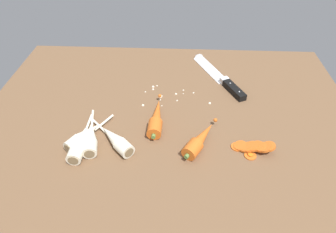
{
  "coord_description": "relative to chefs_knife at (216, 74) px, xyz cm",
  "views": [
    {
      "loc": [
        3.39,
        -71.4,
        60.89
      ],
      "look_at": [
        0.0,
        -2.0,
        1.5
      ],
      "focal_mm": 31.68,
      "sensor_mm": 36.0,
      "label": 1
    }
  ],
  "objects": [
    {
      "name": "ground_plane",
      "position": [
        -16.84,
        -24.74,
        -2.65
      ],
      "size": [
        120.0,
        90.0,
        4.0
      ],
      "primitive_type": "cube",
      "color": "brown"
    },
    {
      "name": "chefs_knife",
      "position": [
        0.0,
        0.0,
        0.0
      ],
      "size": [
        18.38,
        32.62,
        4.18
      ],
      "color": "silver",
      "rests_on": "ground_plane"
    },
    {
      "name": "whole_carrot",
      "position": [
        -20.31,
        -28.24,
        1.45
      ],
      "size": [
        4.49,
        20.42,
        4.2
      ],
      "color": "#D6601E",
      "rests_on": "ground_plane"
    },
    {
      "name": "whole_carrot_second",
      "position": [
        -7.47,
        -37.12,
        1.45
      ],
      "size": [
        10.8,
        16.31,
        4.2
      ],
      "color": "#D6601E",
      "rests_on": "ground_plane"
    },
    {
      "name": "parsnip_front",
      "position": [
        -40.29,
        -37.14,
        1.33
      ],
      "size": [
        11.16,
        16.87,
        4.0
      ],
      "color": "silver",
      "rests_on": "ground_plane"
    },
    {
      "name": "parsnip_mid_left",
      "position": [
        -38.27,
        -37.54,
        1.33
      ],
      "size": [
        6.35,
        19.67,
        4.0
      ],
      "color": "silver",
      "rests_on": "ground_plane"
    },
    {
      "name": "parsnip_mid_right",
      "position": [
        -40.72,
        -39.91,
        1.33
      ],
      "size": [
        4.02,
        19.67,
        4.0
      ],
      "color": "silver",
      "rests_on": "ground_plane"
    },
    {
      "name": "parsnip_back",
      "position": [
        -31.04,
        -38.04,
        1.33
      ],
      "size": [
        15.63,
        16.03,
        4.0
      ],
      "color": "silver",
      "rests_on": "ground_plane"
    },
    {
      "name": "carrot_slice_stack",
      "position": [
        7.19,
        -38.23,
        0.69
      ],
      "size": [
        11.67,
        5.46,
        3.6
      ],
      "color": "#D6601E",
      "rests_on": "ground_plane"
    },
    {
      "name": "carrot_slice_stray_near",
      "position": [
        6.36,
        -40.54,
        -0.29
      ],
      "size": [
        3.3,
        3.3,
        0.7
      ],
      "color": "#D6601E",
      "rests_on": "ground_plane"
    },
    {
      "name": "mince_crumbs",
      "position": [
        -17.97,
        -14.02,
        -0.26
      ],
      "size": [
        23.0,
        12.25,
        0.89
      ],
      "color": "silver",
      "rests_on": "ground_plane"
    }
  ]
}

